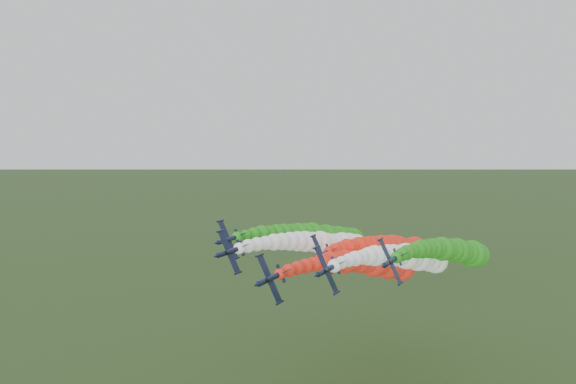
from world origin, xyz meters
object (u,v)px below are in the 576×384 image
at_px(jet_lead, 374,264).
at_px(jet_inner_left, 334,245).
at_px(jet_inner_right, 410,258).
at_px(jet_trail, 397,248).
at_px(jet_outer_right, 456,252).
at_px(jet_outer_left, 325,236).

distance_m(jet_lead, jet_inner_left, 15.06).
relative_size(jet_inner_right, jet_trail, 1.00).
bearing_deg(jet_inner_left, jet_inner_right, 0.46).
relative_size(jet_outer_right, jet_trail, 1.00).
distance_m(jet_lead, jet_outer_left, 27.36).
bearing_deg(jet_trail, jet_inner_right, -64.56).
bearing_deg(jet_inner_right, jet_outer_right, 42.82).
relative_size(jet_lead, jet_trail, 1.01).
relative_size(jet_inner_left, jet_outer_right, 1.00).
bearing_deg(jet_inner_left, jet_outer_left, 123.42).
bearing_deg(jet_lead, jet_inner_right, 43.53).
bearing_deg(jet_outer_left, jet_inner_left, -56.58).
bearing_deg(jet_trail, jet_lead, -86.39).
bearing_deg(jet_trail, jet_inner_left, -123.21).
height_order(jet_outer_left, jet_outer_right, jet_outer_left).
height_order(jet_outer_right, jet_trail, jet_outer_right).
bearing_deg(jet_outer_left, jet_lead, -40.35).
bearing_deg(jet_inner_right, jet_outer_left, 158.34).
height_order(jet_outer_left, jet_trail, jet_outer_left).
bearing_deg(jet_lead, jet_outer_right, 43.12).
relative_size(jet_outer_left, jet_trail, 1.01).
bearing_deg(jet_outer_right, jet_outer_left, 176.55).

